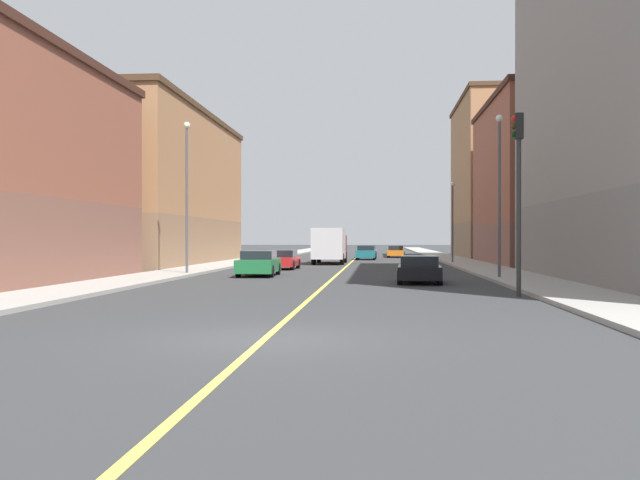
# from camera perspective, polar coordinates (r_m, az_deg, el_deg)

# --- Properties ---
(ground_plane) EXTENTS (400.00, 400.00, 0.00)m
(ground_plane) POSITION_cam_1_polar(r_m,az_deg,el_deg) (14.14, -4.57, -8.14)
(ground_plane) COLOR #323435
(ground_plane) RESTS_ON ground
(sidewalk_left) EXTENTS (3.22, 168.00, 0.15)m
(sidewalk_left) POSITION_cam_1_polar(r_m,az_deg,el_deg) (63.21, 11.09, -1.64)
(sidewalk_left) COLOR #9E9B93
(sidewalk_left) RESTS_ON ground
(sidewalk_right) EXTENTS (3.22, 168.00, 0.15)m
(sidewalk_right) POSITION_cam_1_polar(r_m,az_deg,el_deg) (63.87, -5.53, -1.62)
(sidewalk_right) COLOR #9E9B93
(sidewalk_right) RESTS_ON ground
(lane_center_stripe) EXTENTS (0.16, 154.00, 0.01)m
(lane_center_stripe) POSITION_cam_1_polar(r_m,az_deg,el_deg) (62.88, 2.73, -1.71)
(lane_center_stripe) COLOR #E5D14C
(lane_center_stripe) RESTS_ON ground
(building_left_mid) EXTENTS (10.18, 17.68, 12.68)m
(building_left_mid) POSITION_cam_1_polar(r_m,az_deg,el_deg) (56.24, 18.70, 4.53)
(building_left_mid) COLOR brown
(building_left_mid) RESTS_ON ground
(building_left_far) EXTENTS (10.18, 17.79, 16.53)m
(building_left_far) POSITION_cam_1_polar(r_m,az_deg,el_deg) (75.01, 15.19, 4.91)
(building_left_far) COLOR #8F6B4F
(building_left_far) RESTS_ON ground
(building_right_midblock) EXTENTS (10.18, 25.50, 11.82)m
(building_right_midblock) POSITION_cam_1_polar(r_m,az_deg,el_deg) (55.86, -14.05, 4.12)
(building_right_midblock) COLOR #8F6B4F
(building_right_midblock) RESTS_ON ground
(traffic_light_left_near) EXTENTS (0.40, 0.32, 6.40)m
(traffic_light_left_near) POSITION_cam_1_polar(r_m,az_deg,el_deg) (25.19, 16.03, 4.87)
(traffic_light_left_near) COLOR #2D2D2D
(traffic_light_left_near) RESTS_ON ground
(street_lamp_left_near) EXTENTS (0.36, 0.36, 7.92)m
(street_lamp_left_near) POSITION_cam_1_polar(r_m,az_deg,el_deg) (34.95, 14.56, 4.82)
(street_lamp_left_near) COLOR #4C4C51
(street_lamp_left_near) RESTS_ON ground
(street_lamp_right_near) EXTENTS (0.36, 0.36, 8.26)m
(street_lamp_right_near) POSITION_cam_1_polar(r_m,az_deg,el_deg) (38.70, -10.92, 4.63)
(street_lamp_right_near) COLOR #4C4C51
(street_lamp_right_near) RESTS_ON ground
(street_lamp_left_far) EXTENTS (0.36, 0.36, 6.39)m
(street_lamp_left_far) POSITION_cam_1_polar(r_m,az_deg,el_deg) (55.98, 10.87, 2.23)
(street_lamp_left_far) COLOR #4C4C51
(street_lamp_left_far) RESTS_ON ground
(car_black) EXTENTS (2.09, 4.12, 1.24)m
(car_black) POSITION_cam_1_polar(r_m,az_deg,el_deg) (31.74, 8.18, -2.45)
(car_black) COLOR black
(car_black) RESTS_ON ground
(car_orange) EXTENTS (1.93, 4.31, 1.26)m
(car_orange) POSITION_cam_1_polar(r_m,az_deg,el_deg) (73.74, 6.28, -0.96)
(car_orange) COLOR orange
(car_orange) RESTS_ON ground
(car_red) EXTENTS (2.06, 3.97, 1.25)m
(car_red) POSITION_cam_1_polar(r_m,az_deg,el_deg) (45.59, -3.12, -1.63)
(car_red) COLOR red
(car_red) RESTS_ON ground
(car_white) EXTENTS (1.93, 4.61, 1.31)m
(car_white) POSITION_cam_1_polar(r_m,az_deg,el_deg) (73.07, 3.94, -0.96)
(car_white) COLOR white
(car_white) RESTS_ON ground
(car_teal) EXTENTS (1.95, 4.34, 1.34)m
(car_teal) POSITION_cam_1_polar(r_m,az_deg,el_deg) (66.14, 3.82, -1.06)
(car_teal) COLOR #196670
(car_teal) RESTS_ON ground
(car_green) EXTENTS (2.04, 4.60, 1.37)m
(car_green) POSITION_cam_1_polar(r_m,az_deg,el_deg) (37.46, -5.06, -1.94)
(car_green) COLOR #1E6B38
(car_green) RESTS_ON ground
(box_truck) EXTENTS (2.48, 7.57, 2.82)m
(box_truck) POSITION_cam_1_polar(r_m,az_deg,el_deg) (55.06, 0.81, -0.39)
(box_truck) COLOR maroon
(box_truck) RESTS_ON ground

